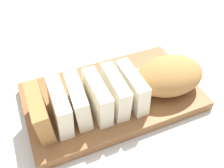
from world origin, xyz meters
name	(u,v)px	position (x,y,z in m)	size (l,w,h in m)	color
ground_plane	(112,100)	(0.00, 0.00, 0.00)	(3.00, 3.00, 0.00)	beige
cutting_board	(112,96)	(0.00, 0.00, 0.01)	(0.42, 0.25, 0.03)	brown
bread_loaf	(129,87)	(-0.03, 0.03, 0.07)	(0.41, 0.12, 0.08)	#A8753D
bread_knife	(111,77)	(-0.01, -0.05, 0.03)	(0.27, 0.03, 0.02)	silver
crumb_near_knife	(140,109)	(-0.04, 0.07, 0.03)	(0.00, 0.00, 0.00)	tan
crumb_near_loaf	(126,82)	(-0.05, -0.02, 0.03)	(0.01, 0.01, 0.01)	tan
crumb_stray_left	(105,101)	(0.02, 0.02, 0.03)	(0.01, 0.01, 0.01)	tan
crumb_stray_right	(98,77)	(0.02, -0.06, 0.03)	(0.01, 0.01, 0.01)	tan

